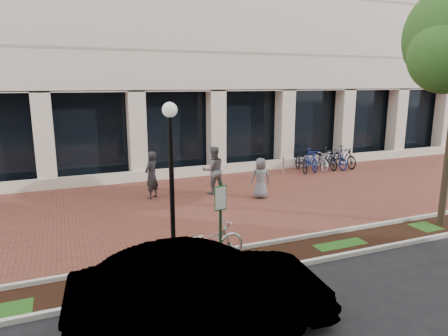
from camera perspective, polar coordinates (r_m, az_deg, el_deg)
name	(u,v)px	position (r m, az deg, el deg)	size (l,w,h in m)	color
ground	(214,202)	(15.60, -1.45, -4.93)	(120.00, 120.00, 0.00)	black
brick_plaza	(214,202)	(15.60, -1.45, -4.91)	(40.00, 9.00, 0.01)	brown
planting_strip	(283,255)	(11.16, 8.42, -12.16)	(40.00, 1.50, 0.01)	black
curb_plaza_side	(270,243)	(11.73, 6.54, -10.57)	(40.00, 0.12, 0.12)	beige
curb_street_side	(298,264)	(10.56, 10.56, -13.37)	(40.00, 0.12, 0.12)	beige
parking_sign	(221,213)	(9.88, -0.49, -6.45)	(0.34, 0.07, 2.20)	#14381D
lamppost	(172,177)	(9.73, -7.50, -1.25)	(0.36, 0.36, 4.13)	black
locked_bicycle	(207,243)	(10.38, -2.49, -10.65)	(0.73, 2.10, 1.10)	silver
pedestrian_left	(151,175)	(16.15, -10.32, -1.01)	(0.70, 0.46, 1.92)	#242428
pedestrian_mid	(213,170)	(16.59, -1.52, -0.32)	(0.97, 0.76, 2.00)	slate
pedestrian_right	(260,178)	(16.04, 5.23, -1.45)	(0.80, 0.52, 1.65)	#5D5D62
bollard	(283,165)	(20.47, 8.46, 0.39)	(0.12, 0.12, 0.91)	silver
bike_rack_cluster	(323,159)	(22.00, 13.99, 1.22)	(3.65, 2.12, 1.17)	black
sedan_near_curb	(203,292)	(7.69, -3.05, -17.28)	(1.68, 4.81, 1.58)	#B3B3B7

